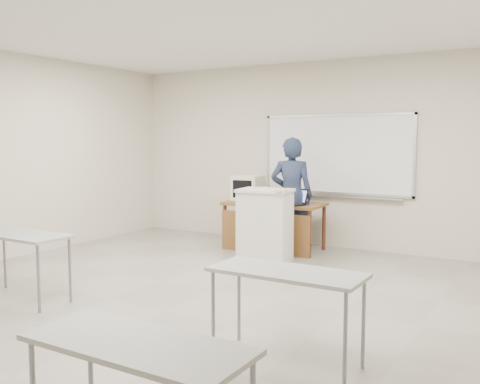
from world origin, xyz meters
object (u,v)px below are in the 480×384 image
Objects in this scene: mouse at (287,202)px; presenter at (292,196)px; podium at (265,225)px; laptop at (294,201)px; whiteboard at (336,156)px; keyboard at (271,189)px; instructor_desk at (271,215)px; crt_monitor at (248,188)px.

mouse is 0.05× the size of presenter.
podium is 0.75m from laptop.
whiteboard is 1.40× the size of presenter.
keyboard is at bearing -64.81° from mouse.
whiteboard reaches higher than mouse.
instructor_desk is 4.71× the size of laptop.
instructor_desk is 0.71m from crt_monitor.
whiteboard is 1.07m from presenter.
laptop is 0.83m from keyboard.
crt_monitor is 0.94m from presenter.
presenter is at bearing 108.38° from keyboard.
mouse is at bearing -132.49° from whiteboard.
keyboard is at bearing 79.71° from presenter.
crt_monitor is 0.77m from mouse.
laptop is at bearing -28.48° from mouse.
crt_monitor reaches higher than mouse.
instructor_desk is 1.03m from keyboard.
podium is 1.30m from crt_monitor.
keyboard is at bearing -65.79° from laptop.
laptop is 0.09m from presenter.
crt_monitor reaches higher than keyboard.
crt_monitor is at bearing -157.59° from whiteboard.
podium is 0.89m from mouse.
instructor_desk is 0.47m from laptop.
mouse is at bearing 35.91° from instructor_desk.
laptop is at bearing 153.93° from presenter.
keyboard is 0.82m from presenter.
podium is at bearing -71.98° from instructor_desk.
podium is 0.56m from keyboard.
podium is 0.59× the size of presenter.
crt_monitor is 1.43m from keyboard.
whiteboard is at bearing 91.54° from keyboard.
whiteboard reaches higher than instructor_desk.
presenter is (-0.06, 0.80, -0.17)m from keyboard.
presenter is at bearing 75.25° from podium.
whiteboard reaches higher than crt_monitor.
crt_monitor is 0.97× the size of keyboard.
podium is (0.27, -0.69, -0.04)m from instructor_desk.
whiteboard is 4.98× the size of keyboard.
presenter is (0.35, -0.00, 0.33)m from instructor_desk.
laptop is 0.18× the size of presenter.
whiteboard reaches higher than laptop.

